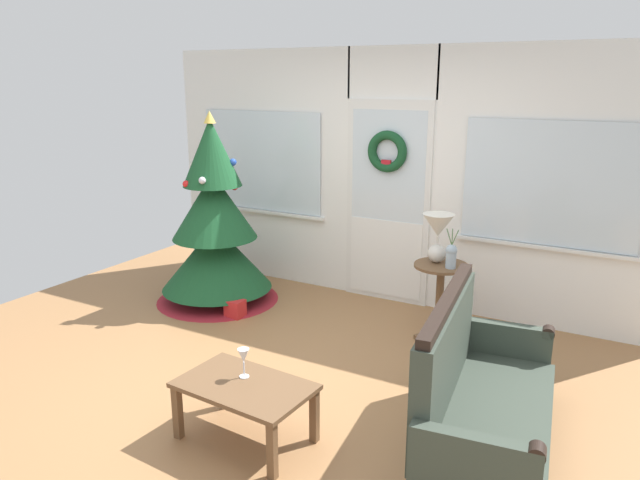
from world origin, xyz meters
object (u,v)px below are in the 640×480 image
at_px(coffee_table, 245,392).
at_px(settee_sofa, 474,387).
at_px(side_table, 440,285).
at_px(wine_glass, 244,357).
at_px(table_lamp, 438,231).
at_px(flower_vase, 451,255).
at_px(gift_box, 235,308).
at_px(christmas_tree, 215,232).

bearing_deg(coffee_table, settee_sofa, 28.83).
xyz_separation_m(side_table, wine_glass, (-0.61, -2.11, 0.06)).
height_order(side_table, coffee_table, side_table).
distance_m(table_lamp, coffee_table, 2.36).
bearing_deg(side_table, flower_vase, -30.96).
bearing_deg(table_lamp, side_table, -33.69).
distance_m(table_lamp, gift_box, 2.08).
bearing_deg(side_table, christmas_tree, -173.03).
height_order(coffee_table, wine_glass, wine_glass).
relative_size(christmas_tree, wine_glass, 9.96).
height_order(flower_vase, gift_box, flower_vase).
relative_size(flower_vase, coffee_table, 0.40).
relative_size(settee_sofa, side_table, 2.54).
bearing_deg(side_table, gift_box, -162.83).
bearing_deg(coffee_table, wine_glass, 127.08).
relative_size(wine_glass, gift_box, 1.16).
bearing_deg(christmas_tree, coffee_table, -47.44).
bearing_deg(wine_glass, flower_vase, 71.01).
bearing_deg(christmas_tree, side_table, 6.97).
height_order(settee_sofa, table_lamp, table_lamp).
relative_size(side_table, flower_vase, 1.89).
height_order(table_lamp, gift_box, table_lamp).
relative_size(side_table, gift_box, 3.93).
relative_size(side_table, coffee_table, 0.76).
bearing_deg(settee_sofa, christmas_tree, 158.11).
height_order(flower_vase, wine_glass, flower_vase).
bearing_deg(coffee_table, christmas_tree, 132.56).
height_order(christmas_tree, flower_vase, christmas_tree).
bearing_deg(flower_vase, coffee_table, -107.04).
bearing_deg(settee_sofa, flower_vase, 113.11).
bearing_deg(table_lamp, gift_box, -161.14).
distance_m(settee_sofa, wine_glass, 1.46).
bearing_deg(gift_box, settee_sofa, -19.70).
height_order(christmas_tree, gift_box, christmas_tree).
distance_m(coffee_table, wine_glass, 0.22).
xyz_separation_m(table_lamp, coffee_table, (-0.49, -2.22, -0.61)).
distance_m(coffee_table, gift_box, 2.09).
xyz_separation_m(christmas_tree, settee_sofa, (3.01, -1.21, -0.35)).
xyz_separation_m(side_table, gift_box, (-1.85, -0.57, -0.39)).
distance_m(wine_glass, gift_box, 2.03).
bearing_deg(gift_box, flower_vase, 14.70).
distance_m(flower_vase, coffee_table, 2.26).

